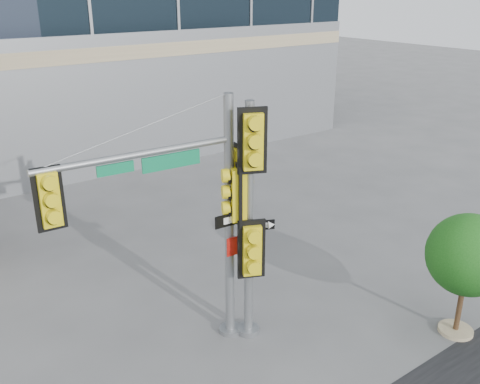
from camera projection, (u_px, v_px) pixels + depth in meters
ground at (274, 362)px, 11.92m from camera, size 120.00×120.00×0.00m
main_signal_pole at (187, 204)px, 11.13m from camera, size 4.49×0.67×5.80m
secondary_signal_pole at (248, 208)px, 11.62m from camera, size 0.95×0.95×5.65m
street_tree at (468, 257)px, 12.26m from camera, size 1.96×1.92×3.06m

